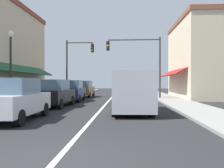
# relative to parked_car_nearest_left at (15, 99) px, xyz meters

# --- Properties ---
(ground_plane) EXTENTS (80.00, 80.00, 0.00)m
(ground_plane) POSITION_rel_parked_car_nearest_left_xyz_m (3.19, 12.98, -0.88)
(ground_plane) COLOR black
(sidewalk_left) EXTENTS (2.60, 56.00, 0.12)m
(sidewalk_left) POSITION_rel_parked_car_nearest_left_xyz_m (-2.31, 12.98, -0.82)
(sidewalk_left) COLOR gray
(sidewalk_left) RESTS_ON ground
(sidewalk_right) EXTENTS (2.60, 56.00, 0.12)m
(sidewalk_right) POSITION_rel_parked_car_nearest_left_xyz_m (8.69, 12.98, -0.82)
(sidewalk_right) COLOR gray
(sidewalk_right) RESTS_ON ground
(lane_center_stripe) EXTENTS (0.14, 52.00, 0.01)m
(lane_center_stripe) POSITION_rel_parked_car_nearest_left_xyz_m (3.19, 12.98, -0.88)
(lane_center_stripe) COLOR silver
(lane_center_stripe) RESTS_ON ground
(storefront_right_block) EXTENTS (5.81, 10.20, 7.95)m
(storefront_right_block) POSITION_rel_parked_car_nearest_left_xyz_m (12.24, 14.98, 3.10)
(storefront_right_block) COLOR beige
(storefront_right_block) RESTS_ON ground
(parked_car_nearest_left) EXTENTS (1.82, 4.12, 1.77)m
(parked_car_nearest_left) POSITION_rel_parked_car_nearest_left_xyz_m (0.00, 0.00, 0.00)
(parked_car_nearest_left) COLOR #B7BABF
(parked_car_nearest_left) RESTS_ON ground
(parked_car_second_left) EXTENTS (1.87, 4.15, 1.77)m
(parked_car_second_left) POSITION_rel_parked_car_nearest_left_xyz_m (0.02, 5.47, 0.00)
(parked_car_second_left) COLOR black
(parked_car_second_left) RESTS_ON ground
(parked_car_third_left) EXTENTS (1.87, 4.14, 1.77)m
(parked_car_third_left) POSITION_rel_parked_car_nearest_left_xyz_m (0.12, 10.11, 0.00)
(parked_car_third_left) COLOR navy
(parked_car_third_left) RESTS_ON ground
(parked_car_far_left) EXTENTS (1.84, 4.13, 1.77)m
(parked_car_far_left) POSITION_rel_parked_car_nearest_left_xyz_m (0.15, 15.84, 0.00)
(parked_car_far_left) COLOR brown
(parked_car_far_left) RESTS_ON ground
(van_in_lane) EXTENTS (2.12, 5.23, 2.12)m
(van_in_lane) POSITION_rel_parked_car_nearest_left_xyz_m (4.93, 2.93, 0.27)
(van_in_lane) COLOR #B2B7BC
(van_in_lane) RESTS_ON ground
(traffic_signal_mast_arm) EXTENTS (5.29, 0.50, 6.02)m
(traffic_signal_mast_arm) POSITION_rel_parked_car_nearest_left_xyz_m (6.21, 13.44, 3.23)
(traffic_signal_mast_arm) COLOR #333333
(traffic_signal_mast_arm) RESTS_ON ground
(traffic_signal_left_corner) EXTENTS (3.02, 0.50, 6.07)m
(traffic_signal_left_corner) POSITION_rel_parked_car_nearest_left_xyz_m (-0.68, 15.13, 3.10)
(traffic_signal_left_corner) COLOR #333333
(traffic_signal_left_corner) RESTS_ON ground
(street_lamp_left_near) EXTENTS (0.36, 0.36, 4.57)m
(street_lamp_left_near) POSITION_rel_parked_car_nearest_left_xyz_m (-1.96, 3.56, 2.22)
(street_lamp_left_near) COLOR black
(street_lamp_left_near) RESTS_ON ground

